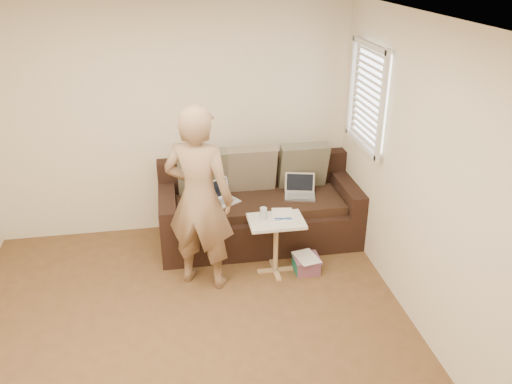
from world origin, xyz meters
The scene contains 17 objects.
floor centered at (0.00, 0.00, 0.00)m, with size 4.50×4.50×0.00m, color brown.
ceiling centered at (0.00, 0.00, 2.60)m, with size 4.50×4.50×0.00m, color white.
wall_back centered at (0.00, 2.25, 1.30)m, with size 4.00×4.00×0.00m, color #F3E0BE.
wall_right centered at (2.00, 0.00, 1.30)m, with size 4.50×4.50×0.00m, color #F3E0BE.
window_blinds centered at (1.95, 1.50, 1.70)m, with size 0.12×0.88×1.08m, color white, non-canonical shape.
sofa centered at (0.90, 1.77, 0.42)m, with size 2.20×0.95×0.85m, color black, non-canonical shape.
pillow_left centered at (0.30, 1.99, 0.79)m, with size 0.55×0.14×0.55m, color brown, non-canonical shape.
pillow_mid centered at (0.85, 1.99, 0.79)m, with size 0.55×0.14×0.55m, color #7B6D57, non-canonical shape.
pillow_right centered at (1.45, 1.98, 0.79)m, with size 0.55×0.14×0.55m, color brown, non-canonical shape.
laptop_silver centered at (1.35, 1.72, 0.52)m, with size 0.34×0.24×0.22m, color #B7BABC, non-canonical shape.
laptop_white centered at (0.49, 1.73, 0.52)m, with size 0.32×0.24×0.24m, color white, non-canonical shape.
person centered at (0.20, 1.05, 0.92)m, with size 0.67×0.45×1.84m, color #8A6C4B.
side_table centered at (0.95, 1.10, 0.30)m, with size 0.55×0.38×0.60m, color silver, non-canonical shape.
drinking_glass centered at (0.83, 1.14, 0.66)m, with size 0.07×0.07×0.12m, color silver, non-canonical shape.
scissors centered at (1.02, 1.09, 0.61)m, with size 0.18×0.10×0.02m, color silver, non-canonical shape.
paper_on_table centered at (1.04, 1.19, 0.61)m, with size 0.21×0.30×0.00m, color white, non-canonical shape.
striped_box centered at (1.27, 1.05, 0.08)m, with size 0.27×0.27×0.17m, color #E0216F, non-canonical shape.
Camera 1 is at (-0.02, -3.30, 3.04)m, focal length 36.16 mm.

